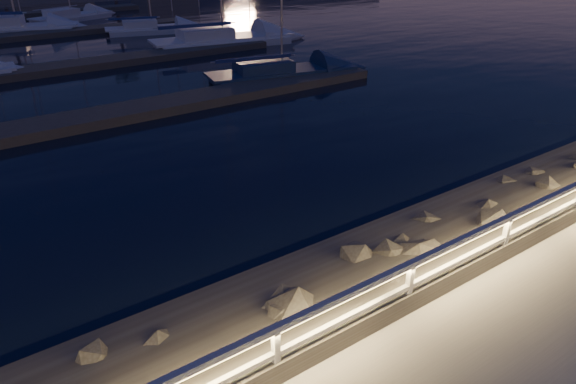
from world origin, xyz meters
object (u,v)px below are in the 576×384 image
(sailboat_d, at_px, (278,72))
(sailboat_k, at_px, (70,16))
(guard_rail, at_px, (476,242))
(sailboat_l, at_px, (219,39))
(sailboat_n, at_px, (14,27))
(sailboat_g, at_px, (150,28))

(sailboat_d, xyz_separation_m, sailboat_k, (-3.64, 27.65, -0.00))
(guard_rail, distance_m, sailboat_d, 18.82)
(sailboat_k, distance_m, sailboat_l, 18.57)
(sailboat_l, relative_size, sailboat_n, 1.11)
(sailboat_l, bearing_deg, sailboat_n, 137.21)
(guard_rail, distance_m, sailboat_g, 35.65)
(sailboat_k, distance_m, sailboat_n, 6.82)
(guard_rail, xyz_separation_m, sailboat_n, (-1.95, 40.75, -0.90))
(sailboat_g, bearing_deg, sailboat_n, 162.10)
(guard_rail, distance_m, sailboat_n, 40.81)
(sailboat_g, xyz_separation_m, sailboat_n, (-8.66, 5.75, 0.08))
(sailboat_d, height_order, sailboat_l, sailboat_l)
(guard_rail, relative_size, sailboat_k, 3.53)
(sailboat_d, height_order, sailboat_g, sailboat_d)
(sailboat_d, xyz_separation_m, sailboat_n, (-8.87, 23.28, 0.07))
(sailboat_k, relative_size, sailboat_l, 0.75)
(sailboat_d, xyz_separation_m, sailboat_g, (-0.21, 17.52, -0.01))
(guard_rail, relative_size, sailboat_g, 3.70)
(guard_rail, bearing_deg, sailboat_l, 72.28)
(sailboat_n, bearing_deg, guard_rail, -67.06)
(sailboat_k, xyz_separation_m, sailboat_l, (5.47, -17.75, 0.06))
(sailboat_g, distance_m, sailboat_n, 10.40)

